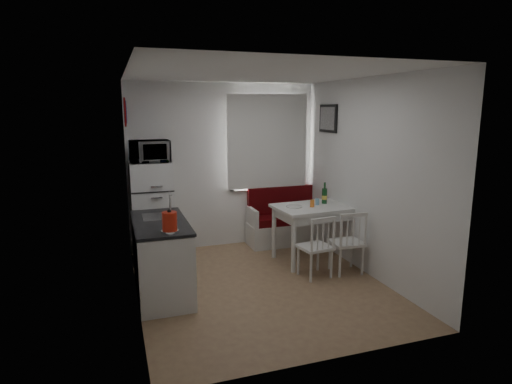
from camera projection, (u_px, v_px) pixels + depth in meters
floor at (260, 285)px, 5.43m from camera, size 3.00×3.50×0.02m
ceiling at (261, 73)px, 4.93m from camera, size 3.00×3.50×0.02m
wall_back at (224, 166)px, 6.80m from camera, size 3.00×0.02×2.60m
wall_front at (330, 219)px, 3.55m from camera, size 3.00×0.02×2.60m
wall_left at (132, 192)px, 4.70m from camera, size 0.02×3.50×2.60m
wall_right at (367, 178)px, 5.65m from camera, size 0.02×3.50×2.60m
window at (266, 145)px, 6.93m from camera, size 1.22×0.06×1.47m
curtain at (268, 142)px, 6.86m from camera, size 1.35×0.02×1.50m
kitchen_counter at (161, 257)px, 5.11m from camera, size 0.62×1.32×1.16m
wall_sign at (126, 112)px, 5.90m from camera, size 0.03×0.40×0.40m
picture_frame at (328, 118)px, 6.52m from camera, size 0.04×0.52×0.42m
bench at (286, 225)px, 7.08m from camera, size 1.30×0.50×0.93m
dining_table at (314, 212)px, 6.18m from camera, size 1.14×0.83×0.82m
chair_left at (318, 241)px, 5.53m from camera, size 0.45×0.43×0.45m
chair_right at (350, 236)px, 5.67m from camera, size 0.43×0.41×0.47m
fridge at (152, 211)px, 6.22m from camera, size 0.58×0.58×1.45m
microwave at (150, 151)px, 6.00m from camera, size 0.55×0.38×0.31m
kettle at (170, 222)px, 4.51m from camera, size 0.19×0.19×0.25m
wine_bottle at (325, 193)px, 6.29m from camera, size 0.08×0.08×0.32m
drinking_glass_orange at (312, 203)px, 6.09m from camera, size 0.06×0.06×0.10m
drinking_glass_blue at (317, 202)px, 6.22m from camera, size 0.06×0.06×0.09m
plate at (294, 207)px, 6.08m from camera, size 0.23×0.23×0.02m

